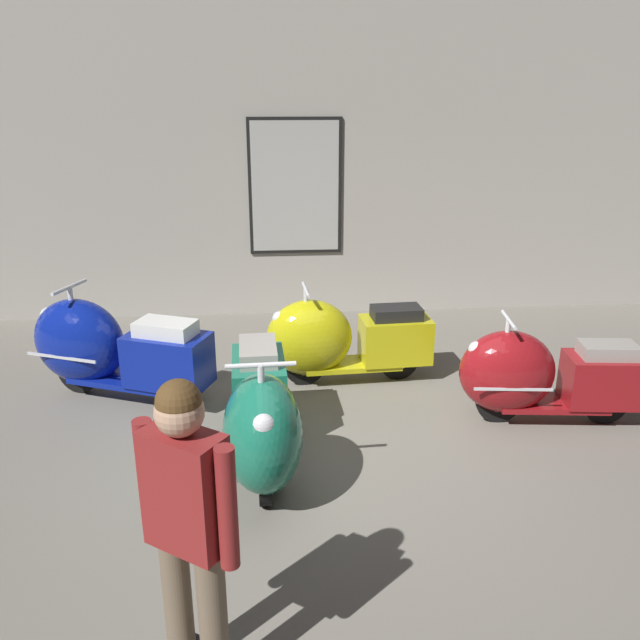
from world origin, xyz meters
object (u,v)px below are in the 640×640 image
at_px(scooter_0, 106,348).
at_px(scooter_3, 536,376).
at_px(visitor_0, 188,519).
at_px(scooter_1, 262,418).
at_px(scooter_2, 336,340).

distance_m(scooter_0, scooter_3, 3.94).
height_order(scooter_3, visitor_0, visitor_0).
xyz_separation_m(scooter_3, visitor_0, (-2.69, -2.49, 0.51)).
height_order(scooter_0, scooter_1, scooter_0).
distance_m(scooter_0, scooter_2, 2.20).
bearing_deg(scooter_0, scooter_3, -170.28).
xyz_separation_m(scooter_0, scooter_1, (1.47, -1.48, -0.01)).
xyz_separation_m(scooter_0, scooter_3, (3.85, -0.81, -0.05)).
distance_m(scooter_2, scooter_3, 1.92).
xyz_separation_m(scooter_2, visitor_0, (-1.03, -3.45, 0.50)).
bearing_deg(scooter_2, scooter_3, 146.42).
height_order(scooter_1, visitor_0, visitor_0).
bearing_deg(scooter_3, visitor_0, 48.74).
bearing_deg(scooter_2, visitor_0, 69.82).
relative_size(scooter_1, scooter_3, 1.09).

